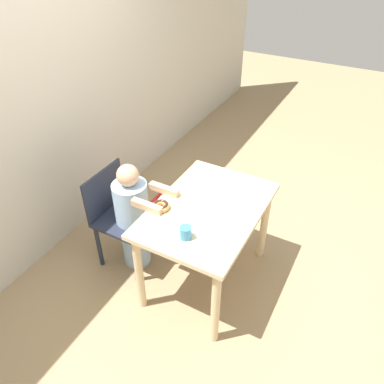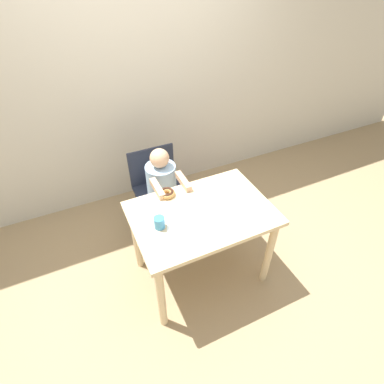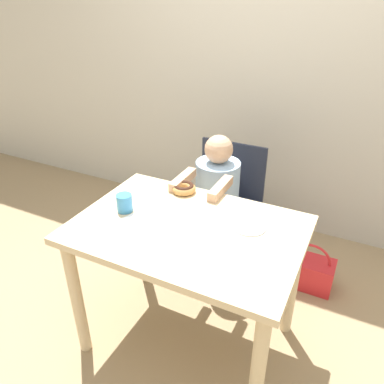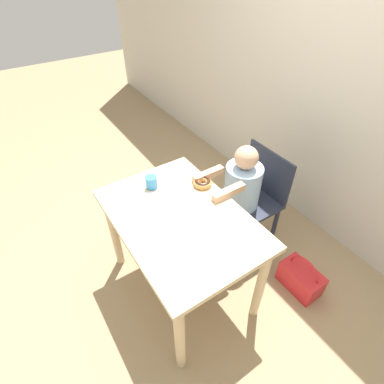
% 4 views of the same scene
% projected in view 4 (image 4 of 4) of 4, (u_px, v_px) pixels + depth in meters
% --- Properties ---
extents(ground_plane, '(12.00, 12.00, 0.00)m').
position_uv_depth(ground_plane, '(182.00, 284.00, 2.29)').
color(ground_plane, '#997F5B').
extents(wall_back, '(8.00, 0.05, 2.50)m').
position_uv_depth(wall_back, '(349.00, 84.00, 2.05)').
color(wall_back, beige).
rests_on(wall_back, ground_plane).
extents(dining_table, '(1.05, 0.72, 0.74)m').
position_uv_depth(dining_table, '(180.00, 230.00, 1.88)').
color(dining_table, beige).
rests_on(dining_table, ground_plane).
extents(chair, '(0.44, 0.43, 0.83)m').
position_uv_depth(chair, '(251.00, 198.00, 2.36)').
color(chair, '#232838').
rests_on(chair, ground_plane).
extents(child_figure, '(0.28, 0.49, 0.97)m').
position_uv_depth(child_figure, '(240.00, 202.00, 2.29)').
color(child_figure, '#99BCE0').
rests_on(child_figure, ground_plane).
extents(donut, '(0.13, 0.13, 0.05)m').
position_uv_depth(donut, '(202.00, 182.00, 2.01)').
color(donut, tan).
rests_on(donut, dining_table).
extents(napkin, '(0.34, 0.34, 0.00)m').
position_uv_depth(napkin, '(162.00, 204.00, 1.88)').
color(napkin, white).
rests_on(napkin, dining_table).
extents(handbag, '(0.31, 0.18, 0.32)m').
position_uv_depth(handbag, '(301.00, 278.00, 2.21)').
color(handbag, red).
rests_on(handbag, ground_plane).
extents(cup, '(0.08, 0.08, 0.09)m').
position_uv_depth(cup, '(151.00, 182.00, 1.98)').
color(cup, teal).
rests_on(cup, dining_table).
extents(plate, '(0.16, 0.16, 0.01)m').
position_uv_depth(plate, '(222.00, 234.00, 1.70)').
color(plate, silver).
rests_on(plate, dining_table).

